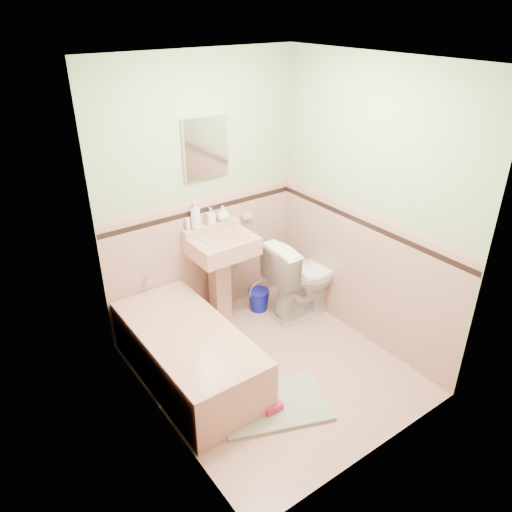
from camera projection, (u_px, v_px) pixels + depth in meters
floor at (273, 369)px, 4.24m from camera, size 2.20×2.20×0.00m
ceiling at (279, 60)px, 3.07m from camera, size 2.20×2.20×0.00m
wall_back at (201, 196)px, 4.45m from camera, size 2.50×0.00×2.50m
wall_front at (390, 305)px, 2.87m from camera, size 2.50×0.00×2.50m
wall_left at (152, 279)px, 3.14m from camera, size 0.00×2.50×2.50m
wall_right at (368, 209)px, 4.17m from camera, size 0.00×2.50×2.50m
wainscot_back at (206, 260)px, 4.74m from camera, size 2.00×0.00×2.00m
wainscot_front at (376, 388)px, 3.18m from camera, size 2.00×0.00×2.00m
wainscot_left at (163, 358)px, 3.45m from camera, size 0.00×2.20×2.20m
wainscot_right at (360, 276)px, 4.47m from camera, size 0.00×2.20×2.20m
accent_back at (203, 210)px, 4.49m from camera, size 2.00×0.00×2.00m
accent_front at (385, 322)px, 2.94m from camera, size 2.00×0.00×2.00m
accent_left at (157, 295)px, 3.21m from camera, size 0.00×2.20×2.20m
accent_right at (365, 224)px, 4.22m from camera, size 0.00×2.20×2.20m
cap_back at (203, 200)px, 4.45m from camera, size 2.00×0.00×2.00m
cap_front at (387, 308)px, 2.89m from camera, size 2.00×0.00×2.00m
cap_left at (155, 282)px, 3.16m from camera, size 0.00×2.20×2.20m
cap_right at (366, 213)px, 4.18m from camera, size 0.00×2.20×2.20m
bathtub at (189, 356)px, 4.05m from camera, size 0.70×1.50×0.45m
tub_faucet at (147, 278)px, 4.37m from camera, size 0.04×0.12×0.04m
sink at (223, 280)px, 4.67m from camera, size 0.59×0.48×0.92m
sink_faucet at (213, 229)px, 4.54m from camera, size 0.02×0.02×0.10m
medicine_cabinet at (206, 147)px, 4.24m from camera, size 0.43×0.04×0.54m
soap_dish at (247, 216)px, 4.80m from camera, size 0.11×0.06×0.04m
soap_bottle_left at (195, 215)px, 4.41m from camera, size 0.12×0.13×0.26m
soap_bottle_mid at (210, 216)px, 4.52m from camera, size 0.08×0.08×0.16m
soap_bottle_right at (223, 213)px, 4.59m from camera, size 0.15×0.15×0.15m
tube at (188, 224)px, 4.40m from camera, size 0.05×0.05×0.12m
toilet at (305, 276)px, 4.84m from camera, size 0.81×0.47×0.82m
bucket at (259, 300)px, 5.01m from camera, size 0.23×0.23×0.22m
bath_mat at (273, 403)px, 3.85m from camera, size 0.98×0.82×0.03m
shoe at (273, 408)px, 3.75m from camera, size 0.15×0.07×0.06m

